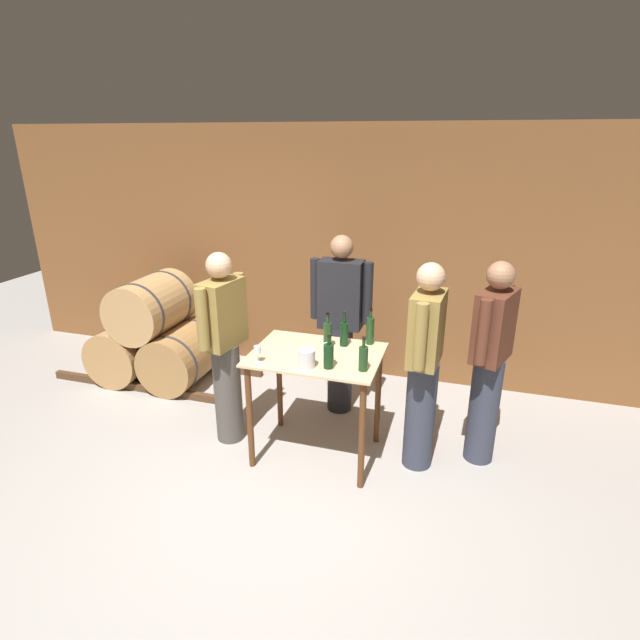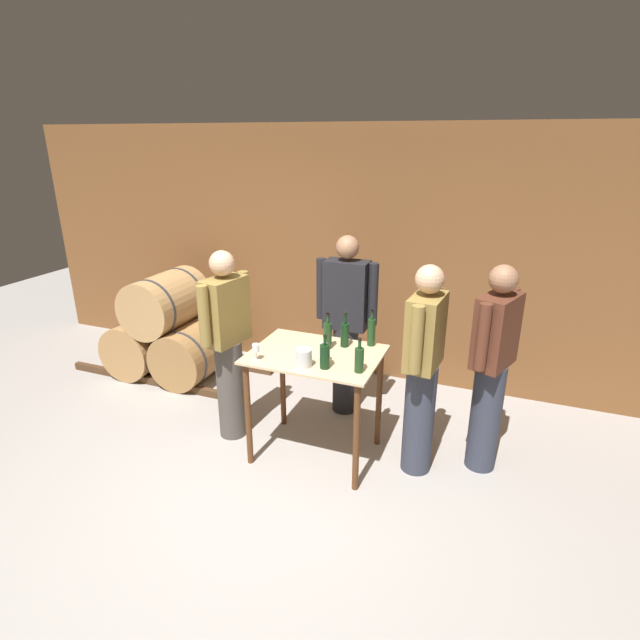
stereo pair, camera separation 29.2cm
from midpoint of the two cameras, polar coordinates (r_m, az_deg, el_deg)
name	(u,v)px [view 1 (the left image)]	position (r m, az deg, el deg)	size (l,w,h in m)	color
ground_plane	(257,514)	(3.91, -9.45, -21.09)	(14.00, 14.00, 0.00)	#9E9993
back_wall	(346,255)	(5.44, 1.43, 7.37)	(8.40, 0.05, 2.70)	brown
barrel_rack	(156,337)	(5.82, -19.66, -1.91)	(2.20, 0.86, 1.18)	#4C331E
tasting_table	(316,374)	(4.06, -2.48, -6.21)	(1.03, 0.77, 0.93)	#D1B284
wine_bottle_far_left	(328,334)	(4.04, -1.21, -1.70)	(0.07, 0.07, 0.30)	#193819
wine_bottle_left	(329,355)	(3.70, -1.27, -4.10)	(0.08, 0.08, 0.27)	black
wine_bottle_center	(344,333)	(4.09, 0.73, -1.53)	(0.07, 0.07, 0.30)	black
wine_bottle_right	(370,330)	(4.13, 3.75, -1.16)	(0.07, 0.07, 0.31)	#193819
wine_bottle_far_right	(363,358)	(3.67, 2.71, -4.37)	(0.07, 0.07, 0.27)	#193819
wine_glass_near_left	(258,351)	(3.85, -9.31, -3.51)	(0.06, 0.06, 0.13)	silver
wine_glass_near_center	(327,349)	(3.79, -1.42, -3.31)	(0.07, 0.07, 0.15)	silver
ice_bucket	(307,358)	(3.74, -3.76, -4.42)	(0.13, 0.13, 0.14)	silver
person_host	(490,361)	(4.11, 16.93, -4.51)	(0.34, 0.56, 1.70)	#333847
person_visitor_with_scarf	(424,364)	(3.92, 9.71, -5.06)	(0.25, 0.59, 1.71)	#333847
person_visitor_bearded	(341,322)	(4.68, 0.59, -0.21)	(0.59, 0.24, 1.74)	#232328
person_visitor_near_door	(225,346)	(4.32, -12.77, -2.90)	(0.29, 0.58, 1.70)	#4C4742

